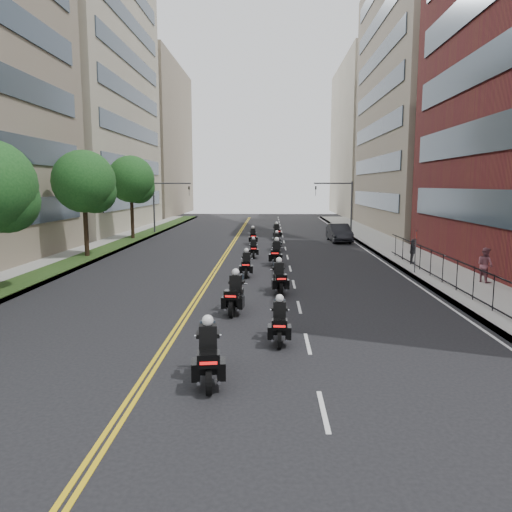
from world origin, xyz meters
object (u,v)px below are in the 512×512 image
(motorcycle_4, at_px, (246,265))
(motorcycle_0, at_px, (208,357))
(parked_sedan, at_px, (339,233))
(motorcycle_9, at_px, (277,232))
(motorcycle_6, at_px, (253,249))
(pedestrian_c, at_px, (413,251))
(pedestrian_b, at_px, (485,265))
(motorcycle_1, at_px, (280,324))
(motorcycle_5, at_px, (276,254))
(motorcycle_8, at_px, (253,237))
(motorcycle_2, at_px, (235,295))
(motorcycle_3, at_px, (279,279))
(motorcycle_7, at_px, (277,242))

(motorcycle_4, bearing_deg, motorcycle_0, -91.87)
(motorcycle_0, height_order, parked_sedan, motorcycle_0)
(motorcycle_9, relative_size, parked_sedan, 0.46)
(motorcycle_0, bearing_deg, motorcycle_9, 78.82)
(motorcycle_0, distance_m, motorcycle_6, 23.21)
(motorcycle_0, xyz_separation_m, pedestrian_c, (10.89, 19.72, 0.24))
(motorcycle_9, xyz_separation_m, pedestrian_b, (10.67, -22.05, 0.40))
(motorcycle_1, height_order, motorcycle_4, motorcycle_4)
(motorcycle_5, distance_m, parked_sedan, 15.03)
(parked_sedan, bearing_deg, motorcycle_5, -116.37)
(motorcycle_4, relative_size, motorcycle_5, 0.89)
(motorcycle_5, relative_size, pedestrian_c, 1.54)
(motorcycle_0, relative_size, pedestrian_b, 1.34)
(motorcycle_9, xyz_separation_m, parked_sedan, (5.77, -1.95, 0.15))
(motorcycle_0, relative_size, motorcycle_8, 1.09)
(motorcycle_2, xyz_separation_m, motorcycle_5, (1.85, 12.43, 0.00))
(motorcycle_8, xyz_separation_m, motorcycle_9, (2.16, 4.37, 0.02))
(motorcycle_3, xyz_separation_m, pedestrian_c, (8.82, 8.45, 0.27))
(motorcycle_4, distance_m, pedestrian_c, 11.40)
(motorcycle_9, height_order, pedestrian_c, pedestrian_c)
(motorcycle_3, bearing_deg, pedestrian_b, 5.91)
(motorcycle_6, distance_m, pedestrian_b, 15.85)
(motorcycle_3, bearing_deg, motorcycle_6, 92.29)
(motorcycle_8, distance_m, motorcycle_9, 4.87)
(motorcycle_1, height_order, pedestrian_b, pedestrian_b)
(motorcycle_0, distance_m, motorcycle_4, 15.62)
(motorcycle_7, xyz_separation_m, motorcycle_8, (-2.07, 3.91, 0.02))
(motorcycle_3, bearing_deg, motorcycle_1, -96.52)
(motorcycle_1, height_order, parked_sedan, parked_sedan)
(pedestrian_b, bearing_deg, pedestrian_c, -4.87)
(motorcycle_8, bearing_deg, motorcycle_9, 60.04)
(motorcycle_0, bearing_deg, motorcycle_1, 53.35)
(motorcycle_5, relative_size, motorcycle_9, 1.08)
(motorcycle_4, height_order, motorcycle_6, motorcycle_4)
(motorcycle_2, bearing_deg, motorcycle_1, -59.41)
(motorcycle_5, bearing_deg, motorcycle_2, -92.59)
(motorcycle_2, relative_size, pedestrian_b, 1.34)
(motorcycle_4, relative_size, motorcycle_8, 0.98)
(motorcycle_5, xyz_separation_m, pedestrian_c, (8.85, -0.09, 0.23))
(motorcycle_4, height_order, pedestrian_b, pedestrian_b)
(motorcycle_7, bearing_deg, motorcycle_8, 115.16)
(motorcycle_2, relative_size, parked_sedan, 0.49)
(motorcycle_1, xyz_separation_m, motorcycle_6, (-1.55, 19.70, -0.04))
(parked_sedan, bearing_deg, motorcycle_8, -165.93)
(pedestrian_c, bearing_deg, motorcycle_6, 74.20)
(motorcycle_2, height_order, pedestrian_b, pedestrian_b)
(motorcycle_1, xyz_separation_m, pedestrian_b, (10.96, 9.98, 0.44))
(motorcycle_9, height_order, parked_sedan, motorcycle_9)
(motorcycle_0, height_order, motorcycle_5, motorcycle_5)
(motorcycle_3, bearing_deg, pedestrian_c, 38.13)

